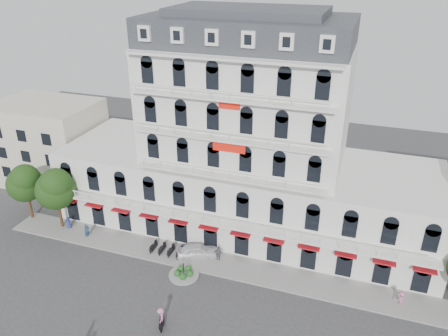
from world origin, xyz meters
TOP-DOWN VIEW (x-y plane):
  - ground at (0.00, 0.00)m, footprint 120.00×120.00m
  - sidewalk at (0.00, 9.00)m, footprint 53.00×4.00m
  - main_building at (0.00, 18.00)m, footprint 45.00×15.00m
  - flank_building_west at (-30.00, 20.00)m, footprint 14.00×10.00m
  - traffic_island at (-3.00, 6.00)m, footprint 3.20×3.20m
  - parked_scooter_row at (-6.35, 8.80)m, footprint 4.40×1.80m
  - tree_west_outer at (-25.95, 9.98)m, footprint 4.50×4.48m
  - tree_west_inner at (-20.95, 9.48)m, footprint 4.76×4.76m
  - parked_car at (-2.82, 9.50)m, footprint 4.98×3.58m
  - rider_center at (-2.03, -1.17)m, footprint 0.99×1.63m
  - pedestrian_left at (-20.00, 9.50)m, footprint 0.95×0.78m
  - pedestrian_mid at (-0.38, 9.50)m, footprint 1.17×0.60m
  - pedestrian_right at (18.52, 8.79)m, footprint 1.21×1.16m
  - pedestrian_far at (-16.71, 8.61)m, footprint 0.66×0.79m

SIDE VIEW (x-z plane):
  - ground at x=0.00m, z-range 0.00..0.00m
  - parked_scooter_row at x=-6.35m, z-range -0.55..0.55m
  - sidewalk at x=0.00m, z-range 0.00..0.16m
  - traffic_island at x=-3.00m, z-range -0.54..1.06m
  - parked_car at x=-2.82m, z-range 0.00..1.57m
  - pedestrian_right at x=18.52m, z-range 0.00..1.65m
  - pedestrian_left at x=-20.00m, z-range 0.00..1.67m
  - pedestrian_far at x=-16.71m, z-range 0.00..1.84m
  - pedestrian_mid at x=-0.38m, z-range 0.00..1.91m
  - rider_center at x=-2.03m, z-range 0.06..2.25m
  - tree_west_outer at x=-25.95m, z-range 1.47..9.23m
  - tree_west_inner at x=-20.95m, z-range 1.56..9.81m
  - flank_building_west at x=-30.00m, z-range 0.00..12.00m
  - main_building at x=0.00m, z-range -2.94..22.86m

